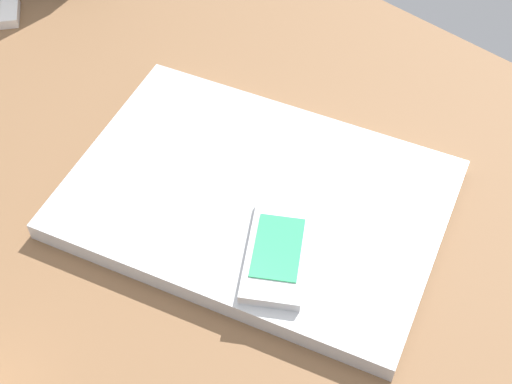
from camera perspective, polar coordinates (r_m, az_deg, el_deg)
The scene contains 3 objects.
desk_surface at distance 68.82cm, azimuth -1.21°, elevation -5.51°, with size 120.00×80.00×3.00cm, color brown.
laptop_closed at distance 70.15cm, azimuth 0.00°, elevation -0.53°, with size 34.87×24.23×1.97cm, color #B7BABC.
cell_phone_on_laptop at distance 64.67cm, azimuth 1.68°, elevation -4.59°, with size 10.20×12.01×1.22cm.
Camera 1 is at (26.11, -27.93, 58.71)cm, focal length 51.74 mm.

